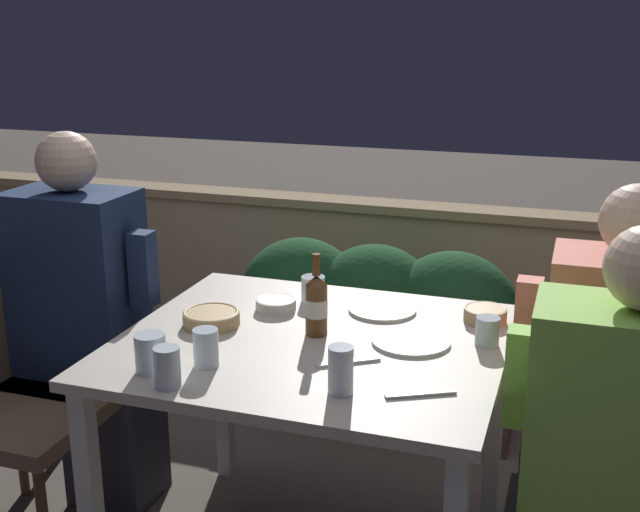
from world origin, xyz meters
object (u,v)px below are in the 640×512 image
Objects in this scene: chair_left_far at (40,341)px; person_coral_top at (603,398)px; beer_bottle at (315,304)px; person_navy_jumper at (89,322)px; person_green_blouse at (607,469)px.

person_coral_top is (1.82, 0.03, 0.06)m from chair_left_far.
person_coral_top is 5.12× the size of beer_bottle.
person_navy_jumper is 1.07× the size of person_green_blouse.
person_coral_top reaches higher than chair_left_far.
person_coral_top is 0.83m from beer_bottle.
chair_left_far is 0.76× the size of person_green_blouse.
person_coral_top reaches higher than person_green_blouse.
person_navy_jumper reaches higher than beer_bottle.
person_navy_jumper is at bearing 171.59° from beer_bottle.
chair_left_far is at bearing 170.11° from person_green_blouse.
person_coral_top reaches higher than beer_bottle.
person_coral_top is at bearing 0.95° from person_navy_jumper.
person_navy_jumper is 1.65m from person_green_blouse.
person_green_blouse is at bearing -13.90° from beer_bottle.
person_green_blouse is at bearing -11.11° from person_navy_jumper.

